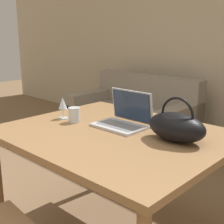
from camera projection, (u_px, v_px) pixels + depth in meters
dining_table at (114, 144)px, 1.92m from camera, size 1.32×1.08×0.77m
couch at (133, 119)px, 3.99m from camera, size 1.58×0.86×0.82m
laptop at (125, 116)px, 2.00m from camera, size 0.33×0.25×0.22m
drinking_glass at (74, 115)px, 2.09m from camera, size 0.08×0.08×0.10m
wine_glass at (63, 105)px, 2.16m from camera, size 0.07×0.07×0.15m
handbag at (176, 126)px, 1.72m from camera, size 0.34×0.20×0.25m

